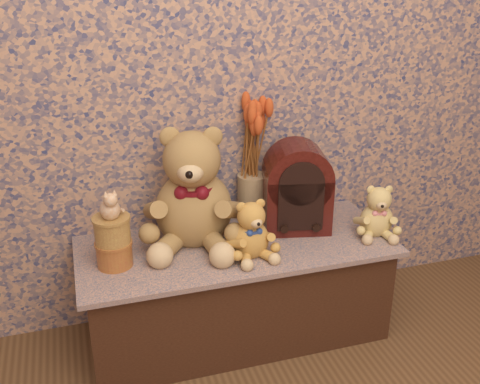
% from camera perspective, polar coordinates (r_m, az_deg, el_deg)
% --- Properties ---
extents(display_shelf, '(1.23, 0.52, 0.42)m').
position_cam_1_polar(display_shelf, '(2.32, -0.37, -9.77)').
color(display_shelf, '#35496D').
rests_on(display_shelf, ground).
extents(teddy_large, '(0.51, 0.56, 0.50)m').
position_cam_1_polar(teddy_large, '(2.15, -4.78, 1.17)').
color(teddy_large, olive).
rests_on(teddy_large, display_shelf).
extents(teddy_medium, '(0.21, 0.25, 0.24)m').
position_cam_1_polar(teddy_medium, '(2.08, 1.02, -3.43)').
color(teddy_medium, '#BE8335').
rests_on(teddy_medium, display_shelf).
extents(teddy_small, '(0.23, 0.26, 0.23)m').
position_cam_1_polar(teddy_small, '(2.31, 13.72, -1.55)').
color(teddy_small, '#DCB868').
rests_on(teddy_small, display_shelf).
extents(cathedral_radio, '(0.30, 0.24, 0.36)m').
position_cam_1_polar(cathedral_radio, '(2.28, 5.77, 0.57)').
color(cathedral_radio, '#370E0A').
rests_on(cathedral_radio, display_shelf).
extents(ceramic_vase, '(0.16, 0.16, 0.20)m').
position_cam_1_polar(ceramic_vase, '(2.36, 1.21, -0.56)').
color(ceramic_vase, tan).
rests_on(ceramic_vase, display_shelf).
extents(dried_stalks, '(0.23, 0.23, 0.43)m').
position_cam_1_polar(dried_stalks, '(2.26, 1.27, 6.79)').
color(dried_stalks, '#CE4D21').
rests_on(dried_stalks, ceramic_vase).
extents(biscuit_tin_lower, '(0.16, 0.16, 0.09)m').
position_cam_1_polar(biscuit_tin_lower, '(2.10, -12.56, -6.13)').
color(biscuit_tin_lower, gold).
rests_on(biscuit_tin_lower, display_shelf).
extents(biscuit_tin_upper, '(0.13, 0.13, 0.10)m').
position_cam_1_polar(biscuit_tin_upper, '(2.05, -12.79, -3.80)').
color(biscuit_tin_upper, '#D7C45E').
rests_on(biscuit_tin_upper, biscuit_tin_lower).
extents(cat_figurine, '(0.10, 0.10, 0.12)m').
position_cam_1_polar(cat_figurine, '(2.01, -13.06, -1.05)').
color(cat_figurine, silver).
rests_on(cat_figurine, biscuit_tin_upper).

